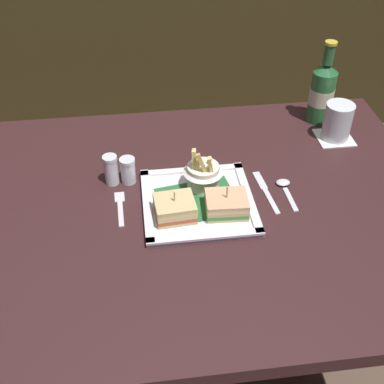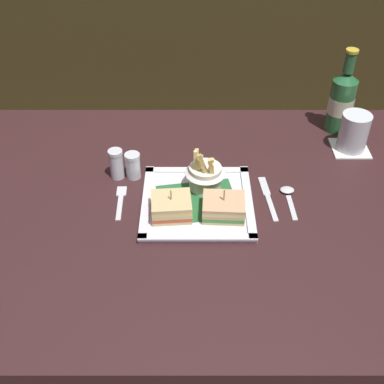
% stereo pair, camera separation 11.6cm
% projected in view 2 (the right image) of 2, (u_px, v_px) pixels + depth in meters
% --- Properties ---
extents(ground_plane, '(6.00, 6.00, 0.00)m').
position_uv_depth(ground_plane, '(188.00, 372.00, 1.68)').
color(ground_plane, brown).
extents(dining_table, '(1.26, 0.90, 0.76)m').
position_uv_depth(dining_table, '(186.00, 236.00, 1.26)').
color(dining_table, '#361C1E').
rests_on(dining_table, ground_plane).
extents(square_plate, '(0.26, 0.26, 0.02)m').
position_uv_depth(square_plate, '(198.00, 203.00, 1.19)').
color(square_plate, white).
rests_on(square_plate, dining_table).
extents(sandwich_half_left, '(0.10, 0.09, 0.07)m').
position_uv_depth(sandwich_half_left, '(172.00, 207.00, 1.14)').
color(sandwich_half_left, '#D1B781').
rests_on(sandwich_half_left, square_plate).
extents(sandwich_half_right, '(0.10, 0.08, 0.07)m').
position_uv_depth(sandwich_half_right, '(224.00, 207.00, 1.14)').
color(sandwich_half_right, tan).
rests_on(sandwich_half_right, square_plate).
extents(fries_cup, '(0.10, 0.10, 0.11)m').
position_uv_depth(fries_cup, '(206.00, 173.00, 1.20)').
color(fries_cup, white).
rests_on(fries_cup, square_plate).
extents(beer_bottle, '(0.07, 0.07, 0.25)m').
position_uv_depth(beer_bottle, '(343.00, 101.00, 1.39)').
color(beer_bottle, '#2B6834').
rests_on(beer_bottle, dining_table).
extents(drink_coaster, '(0.10, 0.10, 0.00)m').
position_uv_depth(drink_coaster, '(351.00, 149.00, 1.37)').
color(drink_coaster, white).
rests_on(drink_coaster, dining_table).
extents(water_glass, '(0.08, 0.08, 0.11)m').
position_uv_depth(water_glass, '(354.00, 134.00, 1.34)').
color(water_glass, silver).
rests_on(water_glass, dining_table).
extents(fork, '(0.03, 0.12, 0.00)m').
position_uv_depth(fork, '(121.00, 200.00, 1.20)').
color(fork, silver).
rests_on(fork, dining_table).
extents(knife, '(0.03, 0.17, 0.00)m').
position_uv_depth(knife, '(269.00, 196.00, 1.21)').
color(knife, silver).
rests_on(knife, dining_table).
extents(spoon, '(0.04, 0.12, 0.01)m').
position_uv_depth(spoon, '(289.00, 194.00, 1.21)').
color(spoon, silver).
rests_on(spoon, dining_table).
extents(salt_shaker, '(0.04, 0.04, 0.08)m').
position_uv_depth(salt_shaker, '(118.00, 165.00, 1.25)').
color(salt_shaker, silver).
rests_on(salt_shaker, dining_table).
extents(pepper_shaker, '(0.04, 0.04, 0.07)m').
position_uv_depth(pepper_shaker, '(134.00, 167.00, 1.26)').
color(pepper_shaker, silver).
rests_on(pepper_shaker, dining_table).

